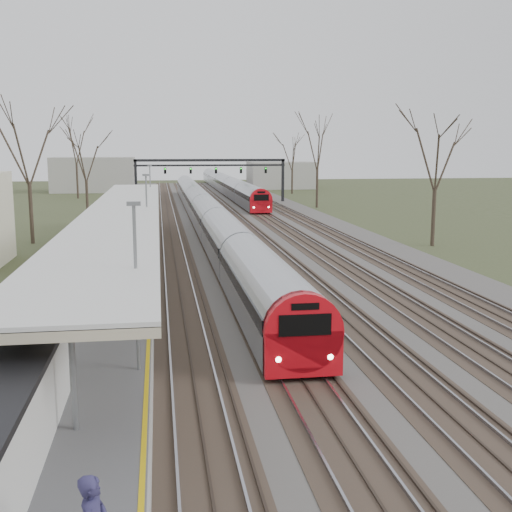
{
  "coord_description": "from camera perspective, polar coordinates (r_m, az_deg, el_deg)",
  "views": [
    {
      "loc": [
        -6.99,
        -4.7,
        7.58
      ],
      "look_at": [
        -2.02,
        27.96,
        2.0
      ],
      "focal_mm": 45.0,
      "sensor_mm": 36.0,
      "label": 1
    }
  ],
  "objects": [
    {
      "name": "platform",
      "position": [
        42.84,
        -11.29,
        -0.11
      ],
      "size": [
        3.5,
        69.0,
        1.0
      ],
      "primitive_type": "cube",
      "color": "#9E9B93",
      "rests_on": "ground"
    },
    {
      "name": "tree_east_far",
      "position": [
        51.2,
        15.74,
        8.9
      ],
      "size": [
        5.0,
        5.0,
        10.3
      ],
      "color": "#2D231C",
      "rests_on": "ground"
    },
    {
      "name": "track_bed",
      "position": [
        60.61,
        -1.71,
        2.46
      ],
      "size": [
        24.0,
        160.0,
        0.22
      ],
      "color": "#474442",
      "rests_on": "ground"
    },
    {
      "name": "train_near",
      "position": [
        64.52,
        -4.63,
        4.13
      ],
      "size": [
        2.62,
        90.21,
        3.05
      ],
      "color": "#ACAFB7",
      "rests_on": "ground"
    },
    {
      "name": "canopy",
      "position": [
        37.92,
        -11.75,
        3.86
      ],
      "size": [
        4.1,
        50.0,
        3.11
      ],
      "color": "slate",
      "rests_on": "platform"
    },
    {
      "name": "tree_west_far",
      "position": [
        53.65,
        -19.69,
        9.5
      ],
      "size": [
        5.5,
        5.5,
        11.33
      ],
      "color": "#2D231C",
      "rests_on": "ground"
    },
    {
      "name": "signal_gantry",
      "position": [
        90.03,
        -4.05,
        7.86
      ],
      "size": [
        21.0,
        0.59,
        6.08
      ],
      "color": "black",
      "rests_on": "ground"
    },
    {
      "name": "train_far",
      "position": [
        109.69,
        -2.64,
        6.39
      ],
      "size": [
        2.62,
        75.21,
        3.05
      ],
      "color": "#ACAFB7",
      "rests_on": "ground"
    }
  ]
}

